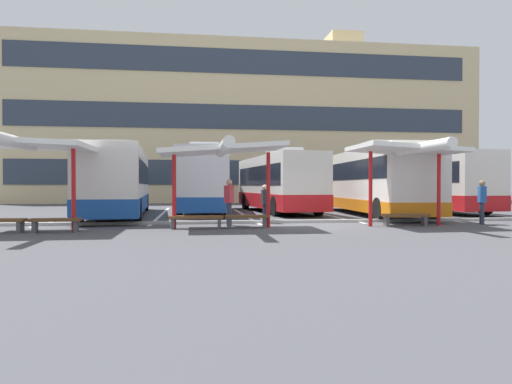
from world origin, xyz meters
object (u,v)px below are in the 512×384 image
object	(u,v)px
bench_3	(247,218)
waiting_passenger_2	(229,199)
coach_bus_3	(370,182)
coach_bus_0	(119,183)
coach_bus_2	(278,184)
waiting_passenger_1	(265,201)
bench_2	(196,219)
bench_4	(405,217)
waiting_shelter_1	(222,151)
waiting_shelter_2	(409,151)
bench_1	(56,222)
waiting_passenger_0	(482,199)
waiting_shelter_0	(25,145)
coach_bus_1	(207,181)
coach_bus_4	(425,183)

from	to	relation	value
bench_3	waiting_passenger_2	xyz separation A→B (m)	(-0.57, 0.93, 0.69)
coach_bus_3	coach_bus_0	bearing A→B (deg)	177.42
coach_bus_3	coach_bus_2	bearing A→B (deg)	147.94
coach_bus_3	waiting_passenger_1	world-z (taller)	coach_bus_3
bench_2	coach_bus_2	bearing A→B (deg)	63.97
coach_bus_3	waiting_passenger_2	world-z (taller)	coach_bus_3
coach_bus_2	bench_2	distance (m)	10.63
bench_4	waiting_passenger_1	distance (m)	5.42
coach_bus_3	waiting_shelter_1	distance (m)	10.73
waiting_shelter_1	waiting_shelter_2	size ratio (longest dim) A/B	1.02
bench_1	waiting_passenger_1	bearing A→B (deg)	20.29
coach_bus_0	bench_3	xyz separation A→B (m)	(5.54, -7.21, -1.30)
waiting_passenger_2	waiting_passenger_0	bearing A→B (deg)	-4.31
waiting_shelter_0	bench_2	bearing A→B (deg)	7.52
bench_3	waiting_shelter_1	bearing A→B (deg)	-159.48
bench_1	waiting_passenger_2	distance (m)	6.02
bench_3	waiting_passenger_0	distance (m)	9.24
waiting_shelter_1	bench_3	world-z (taller)	waiting_shelter_1
coach_bus_3	waiting_passenger_0	bearing A→B (deg)	-72.64
coach_bus_1	waiting_passenger_2	size ratio (longest dim) A/B	6.18
waiting_shelter_0	waiting_shelter_1	world-z (taller)	waiting_shelter_1
waiting_passenger_0	waiting_passenger_2	world-z (taller)	waiting_passenger_2
coach_bus_2	bench_2	world-z (taller)	coach_bus_2
bench_1	waiting_shelter_1	distance (m)	5.92
waiting_shelter_0	bench_1	size ratio (longest dim) A/B	3.13
bench_4	bench_3	bearing A→B (deg)	178.88
bench_1	waiting_passenger_2	bearing A→B (deg)	16.27
coach_bus_0	waiting_passenger_0	xyz separation A→B (m)	(14.76, -7.02, -0.64)
coach_bus_2	waiting_shelter_1	world-z (taller)	coach_bus_2
waiting_passenger_0	waiting_passenger_1	bearing A→B (deg)	168.11
waiting_shelter_1	waiting_passenger_2	size ratio (longest dim) A/B	2.71
coach_bus_4	bench_4	world-z (taller)	coach_bus_4
waiting_shelter_2	waiting_passenger_2	bearing A→B (deg)	168.97
coach_bus_2	coach_bus_3	bearing A→B (deg)	-32.06
waiting_passenger_0	coach_bus_2	bearing A→B (deg)	124.81
bench_1	bench_4	world-z (taller)	same
waiting_shelter_0	waiting_passenger_2	world-z (taller)	waiting_shelter_0
bench_4	waiting_passenger_1	bearing A→B (deg)	157.67
coach_bus_1	coach_bus_4	distance (m)	12.61
coach_bus_1	waiting_shelter_0	size ratio (longest dim) A/B	2.19
waiting_passenger_0	waiting_passenger_2	xyz separation A→B (m)	(-9.78, 0.74, 0.03)
waiting_shelter_0	bench_3	size ratio (longest dim) A/B	3.09
coach_bus_4	bench_1	world-z (taller)	coach_bus_4
waiting_shelter_1	coach_bus_1	bearing A→B (deg)	91.46
coach_bus_1	bench_3	size ratio (longest dim) A/B	6.77
waiting_passenger_2	coach_bus_4	bearing A→B (deg)	33.24
bench_2	bench_3	world-z (taller)	same
waiting_shelter_2	waiting_passenger_1	distance (m)	5.80
waiting_passenger_1	bench_3	bearing A→B (deg)	-115.94
coach_bus_1	bench_1	bearing A→B (deg)	-116.56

